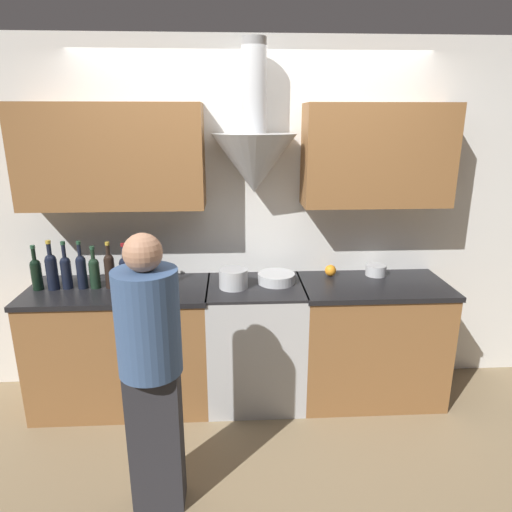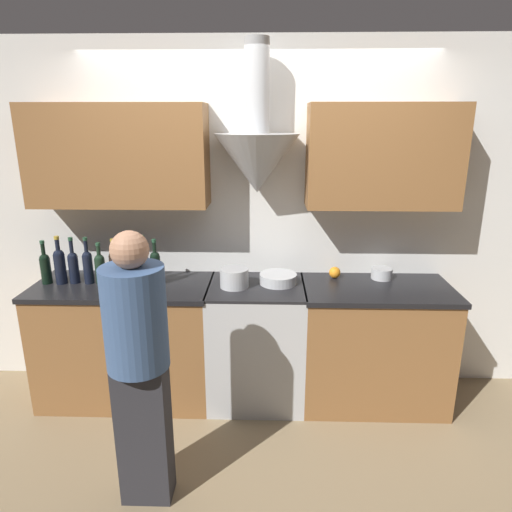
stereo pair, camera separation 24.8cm
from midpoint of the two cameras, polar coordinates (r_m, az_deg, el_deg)
ground_plane at (r=3.43m, az=2.10°, el=-19.92°), size 12.00×12.00×0.00m
wall_back at (r=3.37m, az=1.69°, el=6.90°), size 8.40×0.59×2.60m
counter_left at (r=3.57m, az=-13.88°, el=-10.28°), size 1.27×0.62×0.91m
counter_right at (r=3.56m, az=16.42°, el=-10.56°), size 1.06×0.62×0.91m
stove_range at (r=3.44m, az=2.15°, el=-10.73°), size 0.69×0.60×0.91m
wine_bottle_0 at (r=3.54m, az=-23.05°, el=-1.25°), size 0.07×0.07×0.32m
wine_bottle_1 at (r=3.50m, az=-21.48°, el=-1.00°), size 0.08×0.08×0.35m
wine_bottle_2 at (r=3.48m, az=-19.99°, el=-1.13°), size 0.07×0.07×0.34m
wine_bottle_3 at (r=3.44m, az=-18.37°, el=-1.11°), size 0.07×0.07×0.34m
wine_bottle_4 at (r=3.41m, az=-16.97°, el=-1.34°), size 0.07×0.07×0.30m
wine_bottle_5 at (r=3.38m, az=-15.29°, el=-1.13°), size 0.07×0.07×0.33m
wine_bottle_6 at (r=3.35m, az=-13.55°, el=-1.34°), size 0.08×0.08×0.32m
wine_bottle_7 at (r=3.31m, az=-11.81°, el=-1.14°), size 0.07×0.07×0.36m
wine_bottle_8 at (r=3.28m, az=-10.35°, el=-1.29°), size 0.07×0.07×0.34m
stock_pot at (r=3.21m, az=-0.53°, el=-2.77°), size 0.20×0.20×0.13m
mixing_bowl at (r=3.30m, az=4.94°, el=-2.87°), size 0.27×0.27×0.07m
orange_fruit at (r=3.47m, az=11.85°, el=-2.06°), size 0.08×0.08×0.08m
saucepan at (r=3.54m, az=17.39°, el=-2.12°), size 0.15×0.15×0.08m
person_foreground_left at (r=2.45m, az=-11.60°, el=-12.79°), size 0.32×0.32×1.54m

